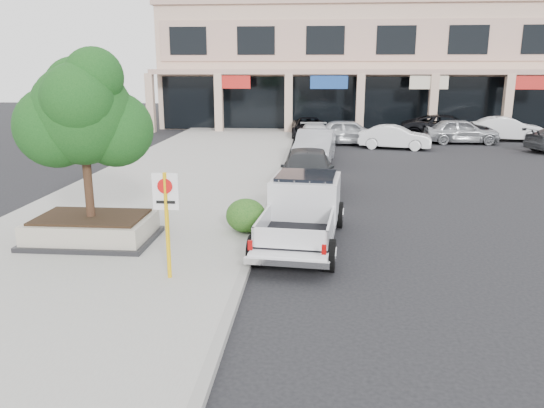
{
  "coord_description": "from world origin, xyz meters",
  "views": [
    {
      "loc": [
        -0.0,
        -10.93,
        4.52
      ],
      "look_at": [
        -1.04,
        1.5,
        1.32
      ],
      "focal_mm": 35.0,
      "sensor_mm": 36.0,
      "label": 1
    }
  ],
  "objects_px": {
    "planter_tree": "(90,114)",
    "no_parking_sign": "(166,211)",
    "curb_car_d": "(309,128)",
    "lot_car_b": "(395,137)",
    "curb_car_c": "(315,137)",
    "planter": "(92,229)",
    "lot_car_d": "(448,128)",
    "lot_car_a": "(349,132)",
    "curb_car_b": "(315,147)",
    "pickup_truck": "(301,213)",
    "curb_car_a": "(307,170)",
    "lot_car_f": "(506,129)",
    "lot_car_e": "(461,131)"
  },
  "relations": [
    {
      "from": "planter_tree",
      "to": "no_parking_sign",
      "type": "distance_m",
      "value": 3.95
    },
    {
      "from": "planter_tree",
      "to": "curb_car_d",
      "type": "relative_size",
      "value": 0.81
    },
    {
      "from": "lot_car_b",
      "to": "planter_tree",
      "type": "bearing_deg",
      "value": 163.19
    },
    {
      "from": "curb_car_c",
      "to": "planter",
      "type": "bearing_deg",
      "value": -110.52
    },
    {
      "from": "lot_car_d",
      "to": "planter_tree",
      "type": "bearing_deg",
      "value": 159.57
    },
    {
      "from": "planter",
      "to": "lot_car_a",
      "type": "xyz_separation_m",
      "value": [
        7.77,
        19.82,
        0.3
      ]
    },
    {
      "from": "curb_car_b",
      "to": "curb_car_c",
      "type": "height_order",
      "value": "curb_car_b"
    },
    {
      "from": "pickup_truck",
      "to": "lot_car_d",
      "type": "xyz_separation_m",
      "value": [
        8.8,
        21.64,
        -0.03
      ]
    },
    {
      "from": "lot_car_a",
      "to": "lot_car_b",
      "type": "height_order",
      "value": "lot_car_a"
    },
    {
      "from": "no_parking_sign",
      "to": "curb_car_a",
      "type": "distance_m",
      "value": 9.62
    },
    {
      "from": "lot_car_d",
      "to": "curb_car_c",
      "type": "bearing_deg",
      "value": 128.37
    },
    {
      "from": "pickup_truck",
      "to": "no_parking_sign",
      "type": "bearing_deg",
      "value": -127.98
    },
    {
      "from": "curb_car_b",
      "to": "lot_car_a",
      "type": "height_order",
      "value": "curb_car_b"
    },
    {
      "from": "no_parking_sign",
      "to": "lot_car_b",
      "type": "xyz_separation_m",
      "value": [
        7.63,
        20.61,
        -0.96
      ]
    },
    {
      "from": "curb_car_a",
      "to": "curb_car_b",
      "type": "bearing_deg",
      "value": 87.3
    },
    {
      "from": "curb_car_a",
      "to": "planter",
      "type": "bearing_deg",
      "value": -128.79
    },
    {
      "from": "curb_car_c",
      "to": "lot_car_a",
      "type": "height_order",
      "value": "lot_car_a"
    },
    {
      "from": "lot_car_f",
      "to": "lot_car_d",
      "type": "bearing_deg",
      "value": 100.81
    },
    {
      "from": "pickup_truck",
      "to": "curb_car_d",
      "type": "xyz_separation_m",
      "value": [
        -0.16,
        22.13,
        -0.17
      ]
    },
    {
      "from": "curb_car_d",
      "to": "lot_car_b",
      "type": "height_order",
      "value": "curb_car_d"
    },
    {
      "from": "lot_car_e",
      "to": "curb_car_d",
      "type": "bearing_deg",
      "value": 77.9
    },
    {
      "from": "lot_car_e",
      "to": "lot_car_a",
      "type": "bearing_deg",
      "value": 97.95
    },
    {
      "from": "lot_car_e",
      "to": "no_parking_sign",
      "type": "bearing_deg",
      "value": 151.54
    },
    {
      "from": "curb_car_b",
      "to": "lot_car_f",
      "type": "distance_m",
      "value": 15.44
    },
    {
      "from": "curb_car_c",
      "to": "lot_car_e",
      "type": "bearing_deg",
      "value": 14.72
    },
    {
      "from": "no_parking_sign",
      "to": "curb_car_c",
      "type": "distance_m",
      "value": 20.58
    },
    {
      "from": "pickup_truck",
      "to": "curb_car_d",
      "type": "relative_size",
      "value": 1.11
    },
    {
      "from": "no_parking_sign",
      "to": "lot_car_e",
      "type": "bearing_deg",
      "value": 62.64
    },
    {
      "from": "planter",
      "to": "lot_car_d",
      "type": "bearing_deg",
      "value": 57.44
    },
    {
      "from": "curb_car_d",
      "to": "lot_car_f",
      "type": "bearing_deg",
      "value": -4.23
    },
    {
      "from": "curb_car_b",
      "to": "lot_car_b",
      "type": "bearing_deg",
      "value": 54.25
    },
    {
      "from": "planter",
      "to": "pickup_truck",
      "type": "bearing_deg",
      "value": 6.6
    },
    {
      "from": "lot_car_d",
      "to": "no_parking_sign",
      "type": "bearing_deg",
      "value": 166.88
    },
    {
      "from": "curb_car_d",
      "to": "curb_car_b",
      "type": "bearing_deg",
      "value": -90.29
    },
    {
      "from": "lot_car_e",
      "to": "curb_car_b",
      "type": "bearing_deg",
      "value": 130.29
    },
    {
      "from": "curb_car_a",
      "to": "curb_car_d",
      "type": "bearing_deg",
      "value": 90.29
    },
    {
      "from": "lot_car_b",
      "to": "lot_car_e",
      "type": "height_order",
      "value": "lot_car_e"
    },
    {
      "from": "planter_tree",
      "to": "lot_car_d",
      "type": "relative_size",
      "value": 0.68
    },
    {
      "from": "planter_tree",
      "to": "lot_car_d",
      "type": "xyz_separation_m",
      "value": [
        14.08,
        22.11,
        -2.59
      ]
    },
    {
      "from": "curb_car_d",
      "to": "lot_car_a",
      "type": "distance_m",
      "value": 3.86
    },
    {
      "from": "lot_car_a",
      "to": "lot_car_b",
      "type": "relative_size",
      "value": 1.11
    },
    {
      "from": "curb_car_d",
      "to": "lot_car_a",
      "type": "xyz_separation_m",
      "value": [
        2.51,
        -2.93,
        0.09
      ]
    },
    {
      "from": "planter_tree",
      "to": "pickup_truck",
      "type": "height_order",
      "value": "planter_tree"
    },
    {
      "from": "curb_car_a",
      "to": "lot_car_f",
      "type": "distance_m",
      "value": 19.94
    },
    {
      "from": "curb_car_b",
      "to": "lot_car_f",
      "type": "bearing_deg",
      "value": 42.87
    },
    {
      "from": "curb_car_a",
      "to": "lot_car_e",
      "type": "relative_size",
      "value": 1.07
    },
    {
      "from": "planter_tree",
      "to": "curb_car_c",
      "type": "height_order",
      "value": "planter_tree"
    },
    {
      "from": "pickup_truck",
      "to": "curb_car_c",
      "type": "height_order",
      "value": "pickup_truck"
    },
    {
      "from": "planter_tree",
      "to": "lot_car_a",
      "type": "xyz_separation_m",
      "value": [
        7.64,
        19.67,
        -2.64
      ]
    },
    {
      "from": "planter",
      "to": "lot_car_a",
      "type": "height_order",
      "value": "lot_car_a"
    }
  ]
}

